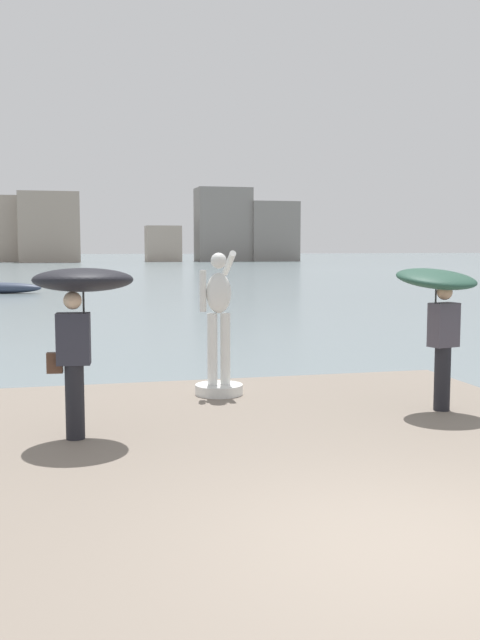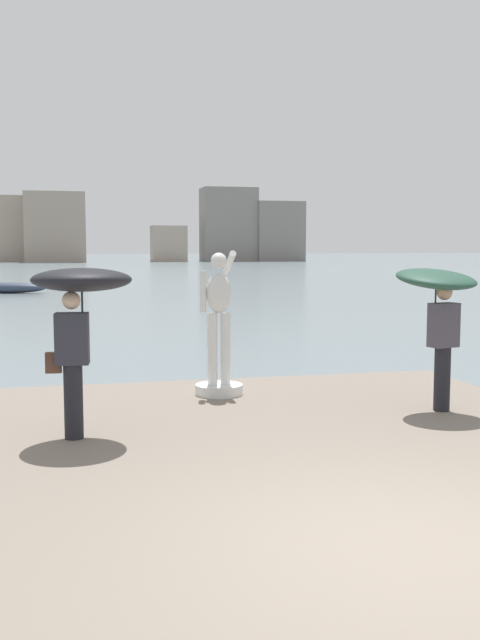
# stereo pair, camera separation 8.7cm
# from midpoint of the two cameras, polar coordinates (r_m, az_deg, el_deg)

# --- Properties ---
(ground_plane) EXTENTS (400.00, 400.00, 0.00)m
(ground_plane) POSITION_cam_midpoint_polar(r_m,az_deg,el_deg) (45.07, -9.98, 2.32)
(ground_plane) COLOR slate
(pier) EXTENTS (7.75, 10.11, 0.40)m
(pier) POSITION_cam_midpoint_polar(r_m,az_deg,el_deg) (7.82, 6.50, -12.52)
(pier) COLOR slate
(pier) RESTS_ON ground
(statue_white_figure) EXTENTS (0.72, 0.92, 2.18)m
(statue_white_figure) POSITION_cam_midpoint_polar(r_m,az_deg,el_deg) (11.10, -1.43, -1.47)
(statue_white_figure) COLOR silver
(statue_white_figure) RESTS_ON pier
(onlooker_left) EXTENTS (1.28, 1.29, 2.01)m
(onlooker_left) POSITION_cam_midpoint_polar(r_m,az_deg,el_deg) (8.68, -12.07, 1.63)
(onlooker_left) COLOR black
(onlooker_left) RESTS_ON pier
(onlooker_right) EXTENTS (1.31, 1.33, 2.00)m
(onlooker_right) POSITION_cam_midpoint_polar(r_m,az_deg,el_deg) (10.27, 15.36, 1.63)
(onlooker_right) COLOR black
(onlooker_right) RESTS_ON pier
(boat_mid) EXTENTS (4.64, 2.21, 0.60)m
(boat_mid) POSITION_cam_midpoint_polar(r_m,az_deg,el_deg) (43.23, -17.63, 2.40)
(boat_mid) COLOR #2D384C
(boat_mid) RESTS_ON ground
(distant_skyline) EXTENTS (77.77, 12.38, 12.46)m
(distant_skyline) POSITION_cam_midpoint_polar(r_m,az_deg,el_deg) (124.78, -10.35, 6.85)
(distant_skyline) COLOR gray
(distant_skyline) RESTS_ON ground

